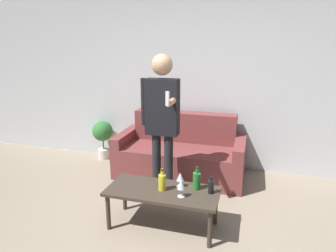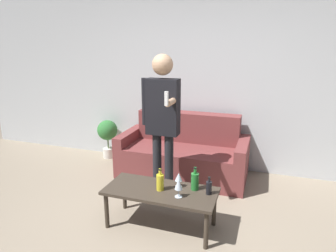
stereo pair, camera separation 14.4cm
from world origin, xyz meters
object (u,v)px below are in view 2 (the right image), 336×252
(coffee_table, at_px, (161,194))
(bottle_orange, at_px, (209,187))
(couch, at_px, (184,154))
(person_standing_front, at_px, (162,116))

(coffee_table, relative_size, bottle_orange, 6.26)
(couch, xyz_separation_m, bottle_orange, (0.60, -1.23, 0.18))
(coffee_table, distance_m, person_standing_front, 0.86)
(couch, bearing_deg, person_standing_front, -92.02)
(person_standing_front, bearing_deg, couch, 87.98)
(couch, xyz_separation_m, coffee_table, (0.13, -1.30, 0.06))
(bottle_orange, bearing_deg, couch, 116.11)
(couch, bearing_deg, bottle_orange, -63.89)
(coffee_table, bearing_deg, bottle_orange, 8.23)
(coffee_table, bearing_deg, couch, 95.84)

